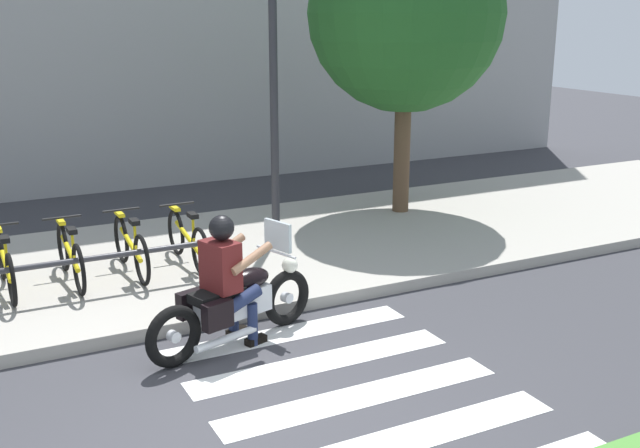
# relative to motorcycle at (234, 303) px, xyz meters

# --- Properties ---
(ground_plane) EXTENTS (48.00, 48.00, 0.00)m
(ground_plane) POSITION_rel_motorcycle_xyz_m (-0.37, -1.61, -0.46)
(ground_plane) COLOR #38383D
(sidewalk) EXTENTS (24.00, 4.40, 0.15)m
(sidewalk) POSITION_rel_motorcycle_xyz_m (-0.37, 2.68, -0.39)
(sidewalk) COLOR #A8A399
(sidewalk) RESTS_ON ground
(crosswalk_stripe_1) EXTENTS (2.80, 0.40, 0.01)m
(crosswalk_stripe_1) POSITION_rel_motorcycle_xyz_m (0.61, -2.41, -0.46)
(crosswalk_stripe_1) COLOR white
(crosswalk_stripe_1) RESTS_ON ground
(crosswalk_stripe_2) EXTENTS (2.80, 0.40, 0.01)m
(crosswalk_stripe_2) POSITION_rel_motorcycle_xyz_m (0.61, -1.61, -0.46)
(crosswalk_stripe_2) COLOR white
(crosswalk_stripe_2) RESTS_ON ground
(crosswalk_stripe_3) EXTENTS (2.80, 0.40, 0.01)m
(crosswalk_stripe_3) POSITION_rel_motorcycle_xyz_m (0.61, -0.81, -0.46)
(crosswalk_stripe_3) COLOR white
(crosswalk_stripe_3) RESTS_ON ground
(crosswalk_stripe_4) EXTENTS (2.80, 0.40, 0.01)m
(crosswalk_stripe_4) POSITION_rel_motorcycle_xyz_m (0.61, -0.01, -0.46)
(crosswalk_stripe_4) COLOR white
(crosswalk_stripe_4) RESTS_ON ground
(motorcycle) EXTENTS (2.08, 0.91, 1.23)m
(motorcycle) POSITION_rel_motorcycle_xyz_m (0.00, 0.00, 0.00)
(motorcycle) COLOR black
(motorcycle) RESTS_ON ground
(rider) EXTENTS (0.73, 0.66, 1.44)m
(rider) POSITION_rel_motorcycle_xyz_m (-0.07, -0.02, 0.37)
(rider) COLOR #591919
(rider) RESTS_ON ground
(bicycle_2) EXTENTS (0.48, 1.67, 0.76)m
(bicycle_2) POSITION_rel_motorcycle_xyz_m (-2.02, 2.33, 0.04)
(bicycle_2) COLOR black
(bicycle_2) RESTS_ON sidewalk
(bicycle_3) EXTENTS (0.48, 1.66, 0.76)m
(bicycle_3) POSITION_rel_motorcycle_xyz_m (-1.27, 2.33, 0.04)
(bicycle_3) COLOR black
(bicycle_3) RESTS_ON sidewalk
(bicycle_4) EXTENTS (0.48, 1.66, 0.78)m
(bicycle_4) POSITION_rel_motorcycle_xyz_m (-0.52, 2.33, 0.04)
(bicycle_4) COLOR black
(bicycle_4) RESTS_ON sidewalk
(bicycle_5) EXTENTS (0.48, 1.65, 0.77)m
(bicycle_5) POSITION_rel_motorcycle_xyz_m (0.23, 2.33, 0.04)
(bicycle_5) COLOR black
(bicycle_5) RESTS_ON sidewalk
(bike_rack) EXTENTS (4.35, 0.07, 0.49)m
(bike_rack) POSITION_rel_motorcycle_xyz_m (-1.64, 1.77, 0.11)
(bike_rack) COLOR #333338
(bike_rack) RESTS_ON sidewalk
(street_lamp) EXTENTS (0.28, 0.28, 4.37)m
(street_lamp) POSITION_rel_motorcycle_xyz_m (1.84, 3.08, 2.18)
(street_lamp) COLOR #2D2D33
(street_lamp) RESTS_ON ground
(tree_near_rack) EXTENTS (3.14, 3.14, 4.96)m
(tree_near_rack) POSITION_rel_motorcycle_xyz_m (4.31, 3.48, 2.91)
(tree_near_rack) COLOR brown
(tree_near_rack) RESTS_ON ground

